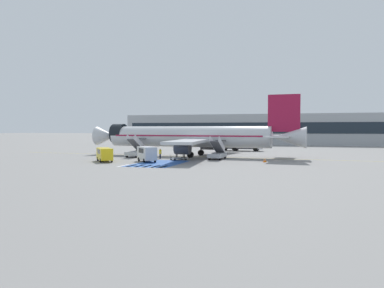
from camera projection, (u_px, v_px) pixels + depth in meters
name	position (u px, v px, depth m)	size (l,w,h in m)	color
ground_plane	(182.00, 156.00, 71.22)	(600.00, 600.00, 0.00)	gray
apron_leadline_yellow	(188.00, 156.00, 69.97)	(0.20, 74.88, 0.01)	gold
apron_stand_patch_blue	(159.00, 163.00, 55.89)	(6.49, 12.03, 0.01)	#2856A8
apron_walkway_bar_0	(123.00, 166.00, 52.63)	(0.44, 3.60, 0.01)	silver
apron_walkway_bar_1	(131.00, 166.00, 52.29)	(0.44, 3.60, 0.01)	silver
apron_walkway_bar_2	(139.00, 166.00, 51.95)	(0.44, 3.60, 0.01)	silver
apron_walkway_bar_3	(147.00, 166.00, 51.61)	(0.44, 3.60, 0.01)	silver
apron_walkway_bar_4	(155.00, 167.00, 51.26)	(0.44, 3.60, 0.01)	silver
apron_walkway_bar_5	(163.00, 167.00, 50.92)	(0.44, 3.60, 0.01)	silver
airliner	(191.00, 137.00, 69.59)	(41.06, 34.78, 11.05)	silver
boarding_stairs_forward	(136.00, 151.00, 68.51)	(2.43, 5.32, 4.19)	#ADB2BA
boarding_stairs_aft	(217.00, 153.00, 63.41)	(2.43, 5.32, 4.03)	#ADB2BA
fuel_tanker	(239.00, 143.00, 87.48)	(10.97, 3.30, 3.57)	#38383D
service_van_0	(147.00, 153.00, 58.69)	(4.27, 4.40, 2.36)	silver
service_van_1	(105.00, 154.00, 59.03)	(4.55, 5.01, 2.12)	yellow
baggage_cart	(178.00, 158.00, 62.18)	(2.86, 2.94, 0.87)	gray
ground_crew_0	(177.00, 153.00, 64.69)	(0.47, 0.31, 1.75)	#2D2D33
ground_crew_1	(160.00, 153.00, 64.56)	(0.37, 0.48, 1.76)	#191E38
ground_crew_2	(184.00, 152.00, 65.75)	(0.48, 0.34, 1.83)	#2D2D33
traffic_cone_0	(265.00, 160.00, 57.95)	(0.59, 0.59, 0.65)	orange
terminal_building	(262.00, 129.00, 123.52)	(91.71, 12.10, 9.83)	#9EA3A8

